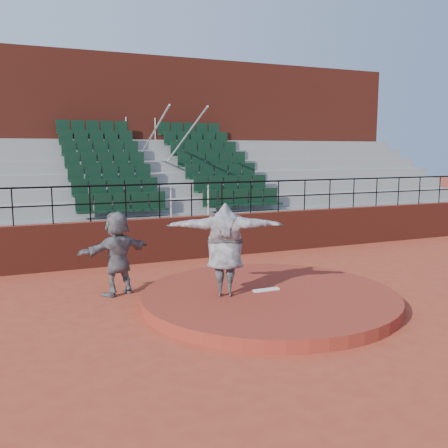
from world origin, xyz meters
The scene contains 9 objects.
ground centered at (0.00, 0.00, 0.00)m, with size 90.00×90.00×0.00m, color #A43B25.
pitchers_mound centered at (0.00, 0.00, 0.12)m, with size 5.50×5.50×0.25m, color maroon.
pitching_rubber centered at (0.00, 0.15, 0.27)m, with size 0.60×0.15×0.03m, color white.
boundary_wall centered at (0.00, 5.00, 0.65)m, with size 24.00×0.30×1.30m, color maroon.
wall_railing centered at (0.00, 5.00, 2.03)m, with size 24.04×0.05×1.03m.
seating_deck centered at (0.00, 8.65, 1.43)m, with size 24.00×5.97×4.63m.
press_box_facade centered at (0.00, 12.60, 3.55)m, with size 24.00×3.00×7.10m, color maroon.
pitcher centered at (-0.97, 0.19, 1.23)m, with size 2.41×0.65×1.96m, color black.
fielder centered at (-2.86, 1.99, 0.96)m, with size 1.79×0.57×1.93m, color black.
Camera 1 is at (-5.00, -9.19, 3.28)m, focal length 40.00 mm.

